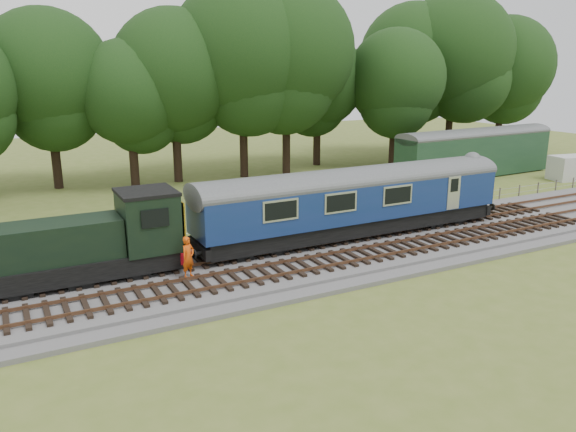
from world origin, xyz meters
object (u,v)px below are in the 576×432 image
shunter_loco (87,244)px  dmu_railcar (355,196)px  parked_coach (475,150)px  worker (188,257)px  caravan (575,168)px

shunter_loco → dmu_railcar: bearing=-0.0°
shunter_loco → parked_coach: size_ratio=0.55×
shunter_loco → worker: shunter_loco is taller
caravan → worker: bearing=-157.6°
worker → dmu_railcar: bearing=-20.3°
worker → shunter_loco: bearing=125.3°
parked_coach → worker: bearing=-159.6°
dmu_railcar → worker: size_ratio=9.58×
parked_coach → caravan: 8.33m
dmu_railcar → caravan: 27.28m
parked_coach → caravan: size_ratio=3.88×
parked_coach → caravan: parked_coach is taller
parked_coach → caravan: (6.54, -5.01, -1.29)m
worker → parked_coach: bearing=-7.6°
shunter_loco → caravan: 40.95m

